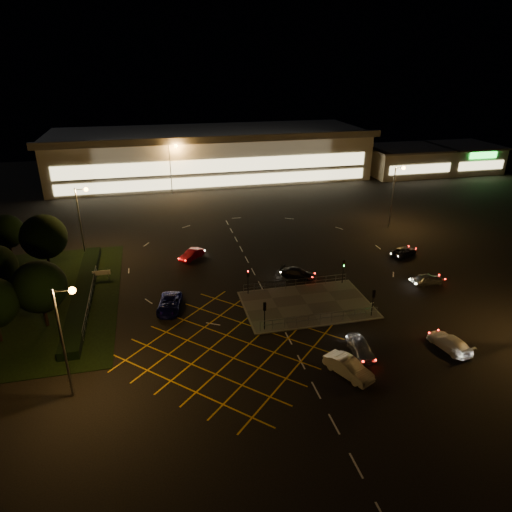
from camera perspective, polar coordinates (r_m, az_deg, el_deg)
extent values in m
plane|color=black|center=(53.71, 3.65, -5.33)|extent=(180.00, 180.00, 0.00)
cube|color=#4C4944|center=(52.59, 6.37, -6.04)|extent=(14.00, 9.00, 0.12)
cube|color=black|center=(58.79, -25.52, -5.05)|extent=(18.00, 30.00, 0.08)
cube|color=black|center=(57.60, -20.76, -4.28)|extent=(2.00, 26.00, 1.00)
cube|color=beige|center=(109.83, -5.75, 12.47)|extent=(70.00, 25.00, 10.00)
cube|color=slate|center=(108.96, -5.87, 15.15)|extent=(72.00, 26.50, 0.60)
cube|color=#FFEAA5|center=(97.66, -4.72, 11.12)|extent=(66.00, 0.20, 3.00)
cube|color=#FFEAA5|center=(98.39, -4.66, 9.30)|extent=(66.00, 0.20, 2.20)
cube|color=beige|center=(117.94, 18.06, 11.23)|extent=(18.00, 14.00, 6.00)
cube|color=slate|center=(117.37, 18.25, 12.73)|extent=(18.80, 14.80, 0.40)
cube|color=#FFEAA5|center=(112.18, 19.84, 10.20)|extent=(15.30, 0.20, 2.00)
cube|color=beige|center=(126.83, 24.41, 11.11)|extent=(14.00, 14.00, 6.00)
cube|color=slate|center=(126.30, 24.65, 12.49)|extent=(14.80, 14.80, 0.40)
cube|color=#FFEAA5|center=(121.49, 26.33, 10.11)|extent=(11.90, 0.20, 2.00)
cube|color=#19E533|center=(120.98, 26.56, 11.19)|extent=(7.00, 0.30, 1.40)
cylinder|color=slate|center=(39.79, -22.97, -10.26)|extent=(0.20, 0.20, 10.00)
cylinder|color=slate|center=(37.35, -23.06, -4.02)|extent=(1.40, 0.12, 0.12)
sphere|color=orange|center=(37.24, -22.00, -4.01)|extent=(0.56, 0.56, 0.56)
cylinder|color=slate|center=(67.04, -21.09, 3.77)|extent=(0.20, 0.20, 10.00)
cylinder|color=slate|center=(65.59, -21.10, 7.77)|extent=(1.40, 0.12, 0.12)
sphere|color=orange|center=(65.51, -20.48, 7.80)|extent=(0.56, 0.56, 0.56)
cylinder|color=slate|center=(78.07, 16.65, 7.04)|extent=(0.20, 0.20, 10.00)
cylinder|color=slate|center=(77.28, 17.53, 10.46)|extent=(1.40, 0.12, 0.12)
sphere|color=orange|center=(77.64, 17.98, 10.42)|extent=(0.56, 0.56, 0.56)
cylinder|color=slate|center=(95.31, -10.63, 10.49)|extent=(0.20, 0.20, 10.00)
cylinder|color=slate|center=(94.41, -10.42, 13.36)|extent=(1.40, 0.12, 0.12)
sphere|color=orange|center=(94.46, -9.98, 13.37)|extent=(0.56, 0.56, 0.56)
cylinder|color=slate|center=(106.69, 11.71, 11.78)|extent=(0.20, 0.20, 10.00)
cylinder|color=slate|center=(106.14, 12.28, 14.32)|extent=(1.40, 0.12, 0.12)
sphere|color=orange|center=(106.45, 12.63, 14.29)|extent=(0.56, 0.56, 0.56)
cylinder|color=black|center=(46.95, 1.08, -7.60)|extent=(0.10, 0.10, 3.00)
cube|color=black|center=(46.34, 1.09, -6.33)|extent=(0.28, 0.18, 0.90)
sphere|color=#19FF33|center=(46.45, 1.05, -6.25)|extent=(0.16, 0.16, 0.16)
cylinder|color=black|center=(50.88, 14.37, -5.77)|extent=(0.10, 0.10, 3.00)
cube|color=black|center=(50.31, 14.50, -4.57)|extent=(0.28, 0.18, 0.90)
sphere|color=#19FF33|center=(50.42, 14.44, -4.51)|extent=(0.16, 0.16, 0.16)
cylinder|color=black|center=(53.76, -1.01, -3.30)|extent=(0.10, 0.10, 3.00)
cube|color=black|center=(53.23, -1.02, -2.15)|extent=(0.28, 0.18, 0.90)
sphere|color=#FF0C0C|center=(53.12, -0.99, -2.21)|extent=(0.16, 0.16, 0.16)
cylinder|color=black|center=(57.23, 10.82, -2.00)|extent=(0.10, 0.10, 3.00)
cube|color=black|center=(56.73, 10.91, -0.91)|extent=(0.28, 0.18, 0.90)
sphere|color=#19FF33|center=(56.62, 10.96, -0.96)|extent=(0.16, 0.16, 0.16)
cylinder|color=black|center=(65.30, -24.48, -0.68)|extent=(0.36, 0.36, 2.88)
sphere|color=black|center=(64.06, -25.00, 2.19)|extent=(5.76, 5.76, 5.76)
cylinder|color=black|center=(72.28, -28.30, 0.60)|extent=(0.36, 0.36, 2.34)
sphere|color=black|center=(71.35, -28.74, 2.72)|extent=(4.68, 4.68, 4.68)
cylinder|color=black|center=(52.56, -24.82, -6.69)|extent=(0.36, 0.36, 2.70)
sphere|color=black|center=(51.11, -25.44, -3.48)|extent=(5.40, 5.40, 5.40)
imported|color=silver|center=(45.12, 12.97, -11.06)|extent=(1.99, 4.37, 1.46)
imported|color=silver|center=(42.25, 11.48, -13.49)|extent=(3.59, 4.97, 1.56)
imported|color=#0D0F50|center=(51.93, -10.76, -5.91)|extent=(3.36, 5.59, 1.45)
imported|color=black|center=(58.52, 5.23, -2.14)|extent=(4.49, 3.89, 1.24)
imported|color=#A7AAAE|center=(60.47, 20.66, -2.72)|extent=(4.07, 1.79, 1.36)
imported|color=maroon|center=(64.23, -8.04, 0.18)|extent=(3.90, 3.89, 1.35)
imported|color=black|center=(68.10, 17.97, 0.55)|extent=(4.86, 3.75, 1.23)
imported|color=white|center=(48.47, 23.05, -9.92)|extent=(2.80, 5.04, 1.38)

